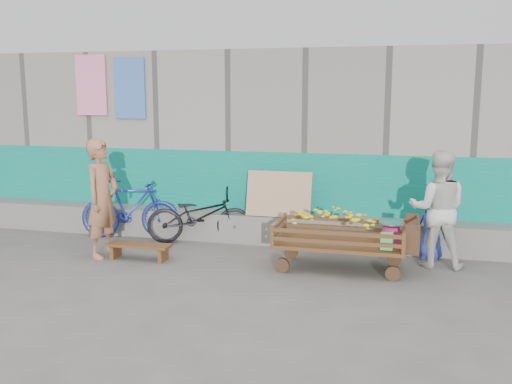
% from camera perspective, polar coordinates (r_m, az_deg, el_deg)
% --- Properties ---
extents(ground, '(80.00, 80.00, 0.00)m').
position_cam_1_polar(ground, '(6.90, -4.20, -9.81)').
color(ground, '#56544E').
rests_on(ground, ground).
extents(building_wall, '(12.00, 3.50, 3.00)m').
position_cam_1_polar(building_wall, '(10.45, 2.82, 5.17)').
color(building_wall, gray).
rests_on(building_wall, ground).
extents(banana_cart, '(1.86, 0.85, 0.79)m').
position_cam_1_polar(banana_cart, '(7.62, 8.14, -3.76)').
color(banana_cart, '#563119').
rests_on(banana_cart, ground).
extents(bench, '(0.91, 0.27, 0.23)m').
position_cam_1_polar(bench, '(8.23, -11.62, -5.51)').
color(bench, '#563119').
rests_on(bench, ground).
extents(vendor_man, '(0.47, 0.66, 1.69)m').
position_cam_1_polar(vendor_man, '(8.37, -15.14, -0.63)').
color(vendor_man, '#A36849').
rests_on(vendor_man, ground).
extents(woman, '(0.78, 0.61, 1.58)m').
position_cam_1_polar(woman, '(8.00, 17.71, -1.64)').
color(woman, silver).
rests_on(woman, ground).
extents(child, '(0.47, 0.35, 0.89)m').
position_cam_1_polar(child, '(8.41, 17.13, -3.47)').
color(child, '#303EA2').
rests_on(child, ground).
extents(bicycle_dark, '(1.73, 1.03, 0.86)m').
position_cam_1_polar(bicycle_dark, '(8.94, -5.67, -2.39)').
color(bicycle_dark, black).
rests_on(bicycle_dark, ground).
extents(bicycle_blue, '(1.67, 0.73, 0.97)m').
position_cam_1_polar(bicycle_blue, '(9.40, -12.48, -1.63)').
color(bicycle_blue, navy).
rests_on(bicycle_blue, ground).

